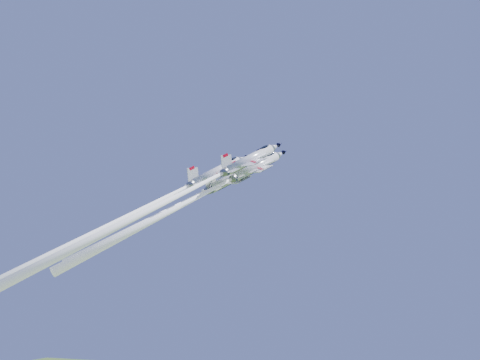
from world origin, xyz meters
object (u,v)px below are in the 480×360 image
(jet_lead, at_px, (192,200))
(jet_left, at_px, (184,203))
(jet_slot, at_px, (113,224))
(jet_right, at_px, (162,204))

(jet_lead, relative_size, jet_left, 1.11)
(jet_lead, bearing_deg, jet_slot, -99.34)
(jet_left, xyz_separation_m, jet_slot, (-6.70, -15.18, -5.93))
(jet_lead, relative_size, jet_right, 0.86)
(jet_lead, distance_m, jet_left, 5.31)
(jet_slot, bearing_deg, jet_right, 42.12)
(jet_left, bearing_deg, jet_slot, -80.71)
(jet_right, distance_m, jet_slot, 10.02)
(jet_left, xyz_separation_m, jet_right, (2.61, -13.70, -2.54))
(jet_lead, distance_m, jet_slot, 16.45)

